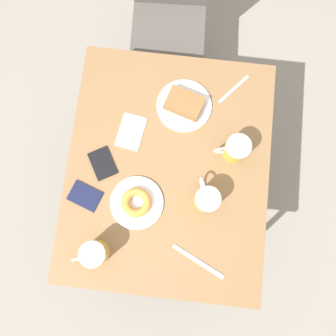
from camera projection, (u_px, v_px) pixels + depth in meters
name	position (u px, v px, depth m)	size (l,w,h in m)	color
ground_plane	(168.00, 189.00, 2.12)	(8.00, 8.00, 0.00)	gray
table	(168.00, 171.00, 1.42)	(0.84, 1.02, 0.77)	olive
chair	(169.00, 5.00, 1.72)	(0.42, 0.42, 0.94)	#514C47
plate_with_cake	(184.00, 104.00, 1.38)	(0.23, 0.23, 0.05)	silver
plate_with_donut	(137.00, 203.00, 1.32)	(0.22, 0.22, 0.04)	silver
beer_mug_left	(94.00, 253.00, 1.24)	(0.13, 0.10, 0.12)	gold
beer_mug_center	(206.00, 199.00, 1.27)	(0.10, 0.14, 0.12)	gold
beer_mug_right	(235.00, 149.00, 1.31)	(0.14, 0.10, 0.12)	gold
napkin_folded	(131.00, 132.00, 1.38)	(0.12, 0.16, 0.00)	white
fork	(234.00, 89.00, 1.41)	(0.12, 0.14, 0.00)	silver
knife	(198.00, 262.00, 1.29)	(0.21, 0.11, 0.00)	silver
passport_near_edge	(103.00, 163.00, 1.36)	(0.14, 0.15, 0.01)	black
passport_far_edge	(85.00, 196.00, 1.33)	(0.15, 0.12, 0.01)	#141938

